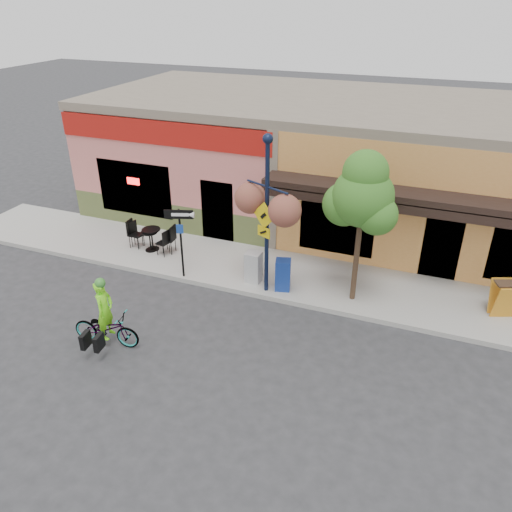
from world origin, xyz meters
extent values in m
plane|color=#2D2D30|center=(0.00, 0.00, 0.00)|extent=(90.00, 90.00, 0.00)
cube|color=#9E9B93|center=(0.00, 2.00, 0.07)|extent=(24.00, 3.00, 0.15)
cube|color=#A8A59E|center=(0.00, 0.55, 0.07)|extent=(24.00, 0.12, 0.15)
imported|color=maroon|center=(-3.21, -2.84, 0.46)|extent=(1.83, 0.82, 0.93)
imported|color=#7BFF1A|center=(-3.16, -2.84, 0.79)|extent=(0.44, 0.62, 1.58)
camera|label=1|loc=(3.99, -11.01, 8.01)|focal=35.00mm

